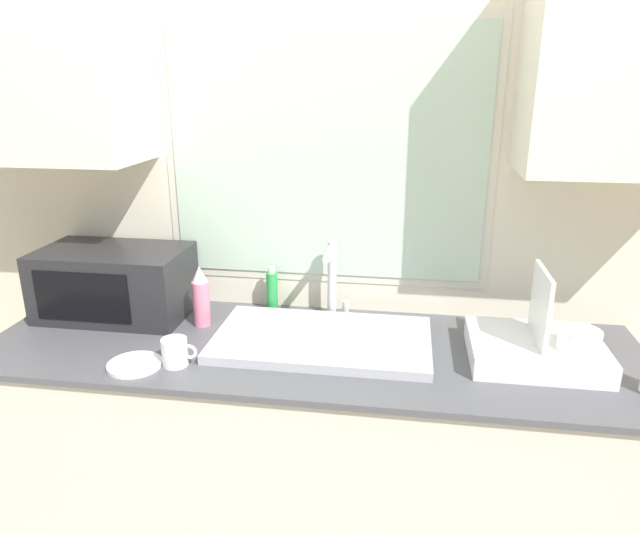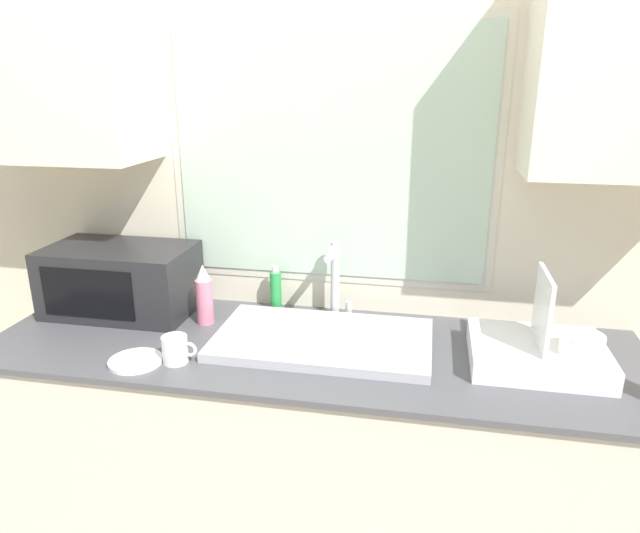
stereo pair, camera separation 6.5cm
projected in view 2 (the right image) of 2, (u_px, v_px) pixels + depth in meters
countertop at (312, 463)px, 1.98m from camera, size 2.11×0.67×0.91m
wall_back at (329, 179)px, 1.98m from camera, size 6.00×0.38×2.60m
sink_basin at (323, 340)px, 1.84m from camera, size 0.69×0.40×0.03m
faucet at (335, 275)px, 1.99m from camera, size 0.08×0.17×0.28m
microwave at (121, 280)px, 2.07m from camera, size 0.52×0.31×0.25m
dish_rack at (541, 351)px, 1.69m from camera, size 0.39×0.32×0.29m
spray_bottle at (204, 295)px, 1.97m from camera, size 0.06×0.06×0.22m
soap_bottle at (276, 290)px, 2.09m from camera, size 0.04×0.04×0.17m
mug_near_sink at (176, 349)px, 1.72m from camera, size 0.11×0.08×0.08m
small_plate at (136, 361)px, 1.72m from camera, size 0.16×0.16×0.01m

